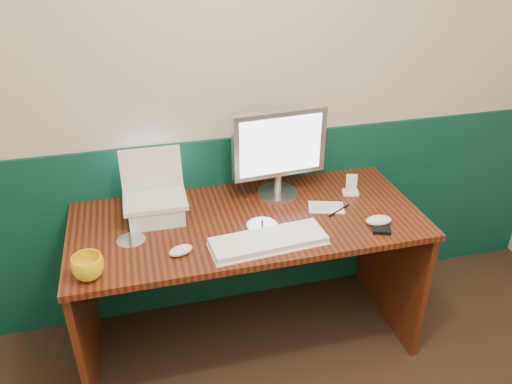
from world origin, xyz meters
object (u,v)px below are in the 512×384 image
object	(u,v)px
mug	(88,267)
camcorder	(244,176)
monitor	(278,153)
desk	(248,282)
keyboard	(268,242)
laptop	(153,180)

from	to	relation	value
mug	camcorder	distance (m)	0.87
monitor	mug	distance (m)	1.00
desk	keyboard	world-z (taller)	keyboard
keyboard	camcorder	distance (m)	0.45
desk	laptop	world-z (taller)	laptop
monitor	keyboard	bearing A→B (deg)	-116.20
desk	keyboard	bearing A→B (deg)	-80.83
mug	laptop	bearing A→B (deg)	52.02
camcorder	monitor	bearing A→B (deg)	-32.89
keyboard	mug	world-z (taller)	mug
monitor	camcorder	xyz separation A→B (m)	(-0.16, 0.04, -0.13)
desk	mug	xyz separation A→B (m)	(-0.69, -0.26, 0.42)
monitor	mug	size ratio (longest dim) A/B	3.70
monitor	mug	world-z (taller)	monitor
monitor	laptop	bearing A→B (deg)	-177.43
desk	mug	distance (m)	0.85
desk	monitor	size ratio (longest dim) A/B	3.52
desk	monitor	world-z (taller)	monitor
keyboard	laptop	bearing A→B (deg)	138.88
monitor	mug	bearing A→B (deg)	-158.01
monitor	keyboard	distance (m)	0.48
keyboard	camcorder	world-z (taller)	camcorder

